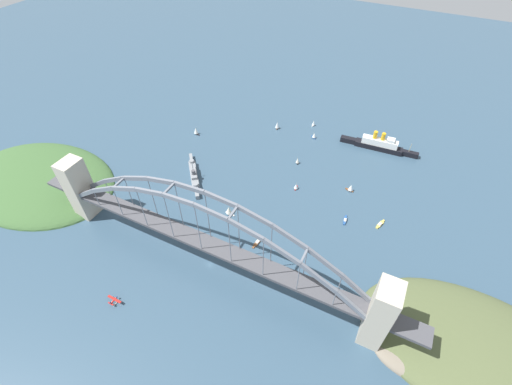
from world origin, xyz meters
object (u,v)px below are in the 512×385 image
object	(u,v)px
small_boat_1	(345,220)
small_boat_8	(257,242)
ocean_liner	(379,144)
small_boat_5	(277,125)
small_boat_7	(351,188)
small_boat_10	(314,135)
channel_marker_buoy	(265,242)
small_boat_4	(196,131)
harbor_arch_bridge	(206,240)
small_boat_6	(296,186)
small_boat_3	(314,123)
naval_cruiser	(194,175)
seaplane_taxiing_near_bridge	(114,301)
small_boat_2	(229,210)
small_boat_9	(380,224)
small_boat_0	(297,161)

from	to	relation	value
small_boat_1	small_boat_8	distance (m)	79.47
ocean_liner	small_boat_8	bearing A→B (deg)	-109.23
small_boat_5	small_boat_7	bearing A→B (deg)	-31.56
small_boat_10	channel_marker_buoy	xyz separation A→B (m)	(14.29, -154.84, -2.32)
small_boat_10	small_boat_5	bearing A→B (deg)	-178.56
small_boat_4	harbor_arch_bridge	bearing A→B (deg)	-53.23
small_boat_6	small_boat_4	bearing A→B (deg)	166.11
small_boat_3	small_boat_10	distance (m)	24.87
ocean_liner	naval_cruiser	size ratio (longest dim) A/B	1.57
harbor_arch_bridge	seaplane_taxiing_near_bridge	distance (m)	76.96
small_boat_5	small_boat_1	bearing A→B (deg)	-42.86
small_boat_3	small_boat_6	bearing A→B (deg)	-78.68
small_boat_7	small_boat_6	bearing A→B (deg)	-156.70
naval_cruiser	small_boat_2	xyz separation A→B (m)	(54.27, -26.66, 1.51)
ocean_liner	small_boat_3	size ratio (longest dim) A/B	11.64
small_boat_4	small_boat_8	size ratio (longest dim) A/B	0.75
small_boat_1	small_boat_4	bearing A→B (deg)	164.64
ocean_liner	naval_cruiser	distance (m)	195.45
small_boat_8	small_boat_10	size ratio (longest dim) A/B	1.71
seaplane_taxiing_near_bridge	small_boat_6	distance (m)	179.87
ocean_liner	small_boat_5	distance (m)	112.37
ocean_liner	small_boat_10	world-z (taller)	ocean_liner
harbor_arch_bridge	small_boat_9	world-z (taller)	harbor_arch_bridge
small_boat_4	small_boat_6	size ratio (longest dim) A/B	1.36
harbor_arch_bridge	small_boat_5	bearing A→B (deg)	98.58
naval_cruiser	small_boat_8	size ratio (longest dim) A/B	4.10
naval_cruiser	small_boat_1	bearing A→B (deg)	4.24
small_boat_9	seaplane_taxiing_near_bridge	bearing A→B (deg)	-134.31
small_boat_7	seaplane_taxiing_near_bridge	bearing A→B (deg)	-122.45
harbor_arch_bridge	small_boat_0	xyz separation A→B (m)	(14.95, 143.87, -26.71)
ocean_liner	seaplane_taxiing_near_bridge	bearing A→B (deg)	-115.77
ocean_liner	small_boat_6	world-z (taller)	ocean_liner
harbor_arch_bridge	small_boat_7	size ratio (longest dim) A/B	36.34
ocean_liner	small_boat_1	distance (m)	114.62
small_boat_1	small_boat_4	distance (m)	193.10
small_boat_4	seaplane_taxiing_near_bridge	bearing A→B (deg)	-72.59
small_boat_8	small_boat_6	bearing A→B (deg)	86.70
ocean_liner	small_boat_0	xyz separation A→B (m)	(-67.74, -60.84, -2.36)
seaplane_taxiing_near_bridge	small_boat_0	size ratio (longest dim) A/B	1.56
small_boat_7	small_boat_8	xyz separation A→B (m)	(-50.76, -93.50, -3.32)
small_boat_0	small_boat_6	bearing A→B (deg)	-70.25
naval_cruiser	seaplane_taxiing_near_bridge	distance (m)	138.10
small_boat_0	small_boat_8	distance (m)	109.32
naval_cruiser	small_boat_0	distance (m)	104.48
small_boat_4	small_boat_6	bearing A→B (deg)	-13.89
harbor_arch_bridge	naval_cruiser	xyz separation A→B (m)	(-67.17, 79.27, -27.12)
seaplane_taxiing_near_bridge	small_boat_8	xyz separation A→B (m)	(66.98, 91.70, -1.23)
small_boat_4	small_boat_10	world-z (taller)	small_boat_4
small_boat_7	small_boat_8	distance (m)	106.44
channel_marker_buoy	small_boat_1	bearing A→B (deg)	45.59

